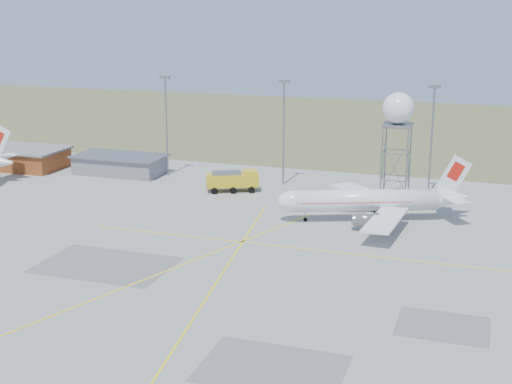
% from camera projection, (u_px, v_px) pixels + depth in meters
% --- Properties ---
extents(ground, '(400.00, 400.00, 0.00)m').
position_uv_depth(ground, '(198.00, 332.00, 76.95)').
color(ground, '#9D9E98').
rests_on(ground, ground).
extents(grass_strip, '(400.00, 120.00, 0.03)m').
position_uv_depth(grass_strip, '(389.00, 128.00, 205.23)').
color(grass_strip, '#515C32').
rests_on(grass_strip, ground).
extents(building_grey, '(19.00, 10.00, 3.90)m').
position_uv_depth(building_grey, '(120.00, 164.00, 149.03)').
color(building_grey, gray).
rests_on(building_grey, ground).
extents(mast_a, '(2.20, 0.50, 20.50)m').
position_uv_depth(mast_a, '(166.00, 117.00, 145.20)').
color(mast_a, slate).
rests_on(mast_a, ground).
extents(mast_b, '(2.20, 0.50, 20.50)m').
position_uv_depth(mast_b, '(284.00, 124.00, 137.46)').
color(mast_b, slate).
rests_on(mast_b, ground).
extents(mast_c, '(2.20, 0.50, 20.50)m').
position_uv_depth(mast_c, '(432.00, 132.00, 128.79)').
color(mast_c, slate).
rests_on(mast_c, ground).
extents(airliner_main, '(30.71, 28.77, 10.84)m').
position_uv_depth(airliner_main, '(369.00, 201.00, 116.18)').
color(airliner_main, white).
rests_on(airliner_main, ground).
extents(radar_tower, '(5.47, 5.47, 19.81)m').
position_uv_depth(radar_tower, '(397.00, 142.00, 123.99)').
color(radar_tower, slate).
rests_on(radar_tower, ground).
extents(fire_truck, '(10.31, 7.11, 3.94)m').
position_uv_depth(fire_truck, '(234.00, 182.00, 134.78)').
color(fire_truck, gold).
rests_on(fire_truck, ground).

